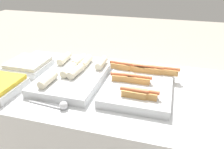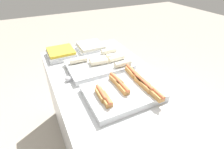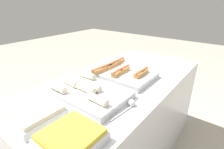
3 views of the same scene
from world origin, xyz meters
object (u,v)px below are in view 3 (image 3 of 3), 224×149
object	(u,v)px
tray_side_front	(71,138)
tray_side_back	(35,114)
serving_spoon_near	(130,105)
tray_wraps	(88,92)
tray_hotdogs	(123,73)

from	to	relation	value
tray_side_front	tray_side_back	world-z (taller)	same
tray_side_front	tray_side_back	size ratio (longest dim) A/B	1.00
serving_spoon_near	tray_wraps	bearing A→B (deg)	101.72
tray_wraps	tray_side_front	xyz separation A→B (m)	(-0.36, -0.26, 0.00)
tray_wraps	tray_side_front	distance (m)	0.44
tray_wraps	tray_side_back	distance (m)	0.37
tray_hotdogs	tray_side_front	world-z (taller)	tray_hotdogs
tray_side_back	serving_spoon_near	world-z (taller)	tray_side_back
tray_side_back	serving_spoon_near	bearing A→B (deg)	-39.87
tray_wraps	tray_side_back	xyz separation A→B (m)	(-0.36, 0.05, 0.00)
tray_hotdogs	tray_side_back	size ratio (longest dim) A/B	1.90
tray_hotdogs	tray_wraps	xyz separation A→B (m)	(-0.42, 0.00, -0.00)
tray_side_back	serving_spoon_near	size ratio (longest dim) A/B	1.15
tray_hotdogs	tray_wraps	world-z (taller)	tray_hotdogs
tray_wraps	tray_hotdogs	bearing A→B (deg)	-0.29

